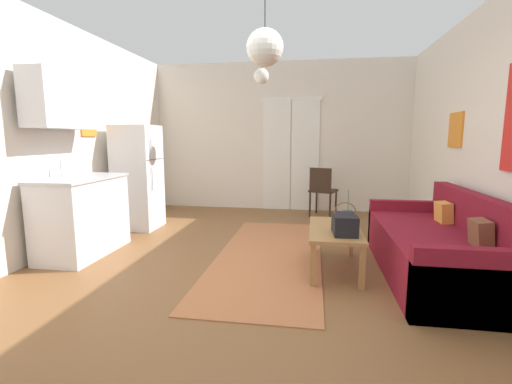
% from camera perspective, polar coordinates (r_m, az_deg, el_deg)
% --- Properties ---
extents(ground_plane, '(5.34, 7.76, 0.10)m').
position_cam_1_polar(ground_plane, '(3.56, -2.20, -14.83)').
color(ground_plane, brown).
extents(wall_back, '(4.94, 0.13, 2.76)m').
position_cam_1_polar(wall_back, '(6.86, 3.81, 8.66)').
color(wall_back, silver).
rests_on(wall_back, ground_plane).
extents(wall_left, '(0.12, 7.36, 2.76)m').
position_cam_1_polar(wall_left, '(4.43, -35.01, 7.30)').
color(wall_left, silver).
rests_on(wall_left, ground_plane).
extents(area_rug, '(1.18, 3.13, 0.01)m').
position_cam_1_polar(area_rug, '(4.24, 2.15, -10.10)').
color(area_rug, '#B26B42').
rests_on(area_rug, ground_plane).
extents(couch, '(0.91, 2.07, 0.83)m').
position_cam_1_polar(couch, '(3.99, 27.39, -8.16)').
color(couch, maroon).
rests_on(couch, ground_plane).
extents(coffee_table, '(0.52, 1.04, 0.45)m').
position_cam_1_polar(coffee_table, '(3.80, 12.51, -6.48)').
color(coffee_table, '#A87542').
rests_on(coffee_table, ground_plane).
extents(bamboo_vase, '(0.11, 0.11, 0.39)m').
position_cam_1_polar(bamboo_vase, '(3.84, 14.42, -4.16)').
color(bamboo_vase, '#2D2D33').
rests_on(bamboo_vase, coffee_table).
extents(handbag, '(0.24, 0.34, 0.32)m').
position_cam_1_polar(handbag, '(3.55, 13.99, -4.97)').
color(handbag, black).
rests_on(handbag, coffee_table).
extents(refrigerator, '(0.61, 0.60, 1.55)m').
position_cam_1_polar(refrigerator, '(5.67, -18.35, 2.23)').
color(refrigerator, white).
rests_on(refrigerator, ground_plane).
extents(kitchen_counter, '(0.61, 1.12, 2.09)m').
position_cam_1_polar(kitchen_counter, '(4.63, -26.58, 0.61)').
color(kitchen_counter, silver).
rests_on(kitchen_counter, ground_plane).
extents(accent_chair, '(0.53, 0.52, 0.86)m').
position_cam_1_polar(accent_chair, '(6.27, 10.55, 0.53)').
color(accent_chair, black).
rests_on(accent_chair, ground_plane).
extents(pendant_lamp_near, '(0.28, 0.28, 0.87)m').
position_cam_1_polar(pendant_lamp_near, '(2.88, 1.43, 22.10)').
color(pendant_lamp_near, black).
extents(pendant_lamp_far, '(0.23, 0.23, 0.61)m').
position_cam_1_polar(pendant_lamp_far, '(5.49, 0.84, 18.04)').
color(pendant_lamp_far, black).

